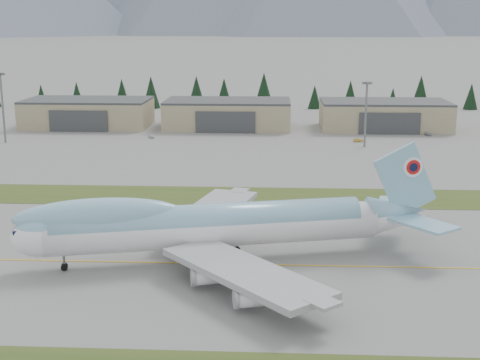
# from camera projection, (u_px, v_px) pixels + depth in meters

# --- Properties ---
(ground) EXTENTS (7000.00, 7000.00, 0.00)m
(ground) POSITION_uv_depth(u_px,v_px,m) (254.00, 265.00, 113.34)
(ground) COLOR slate
(ground) RESTS_ON ground
(grass_strip_far) EXTENTS (400.00, 18.00, 0.08)m
(grass_strip_far) POSITION_uv_depth(u_px,v_px,m) (260.00, 197.00, 157.06)
(grass_strip_far) COLOR #364B1B
(grass_strip_far) RESTS_ON ground
(taxiway_line_main) EXTENTS (400.00, 0.40, 0.02)m
(taxiway_line_main) POSITION_uv_depth(u_px,v_px,m) (254.00, 265.00, 113.34)
(taxiway_line_main) COLOR gold
(taxiway_line_main) RESTS_ON ground
(boeing_747_freighter) EXTENTS (74.95, 62.76, 19.69)m
(boeing_747_freighter) POSITION_uv_depth(u_px,v_px,m) (210.00, 224.00, 113.80)
(boeing_747_freighter) COLOR white
(boeing_747_freighter) RESTS_ON ground
(hangar_left) EXTENTS (48.00, 26.60, 10.80)m
(hangar_left) POSITION_uv_depth(u_px,v_px,m) (88.00, 113.00, 261.33)
(hangar_left) COLOR gray
(hangar_left) RESTS_ON ground
(hangar_center) EXTENTS (48.00, 26.60, 10.80)m
(hangar_center) POSITION_uv_depth(u_px,v_px,m) (228.00, 114.00, 258.49)
(hangar_center) COLOR gray
(hangar_center) RESTS_ON ground
(hangar_right) EXTENTS (48.00, 26.60, 10.80)m
(hangar_right) POSITION_uv_depth(u_px,v_px,m) (384.00, 115.00, 255.40)
(hangar_right) COLOR gray
(hangar_right) RESTS_ON ground
(floodlight_masts) EXTENTS (194.37, 7.17, 23.55)m
(floodlight_masts) POSITION_uv_depth(u_px,v_px,m) (364.00, 99.00, 215.77)
(floodlight_masts) COLOR slate
(floodlight_masts) RESTS_ON ground
(service_vehicle_a) EXTENTS (2.67, 3.27, 1.05)m
(service_vehicle_a) POSITION_uv_depth(u_px,v_px,m) (151.00, 138.00, 236.50)
(service_vehicle_a) COLOR #B9B9BB
(service_vehicle_a) RESTS_ON ground
(service_vehicle_b) EXTENTS (3.65, 2.04, 1.14)m
(service_vehicle_b) POSITION_uv_depth(u_px,v_px,m) (358.00, 142.00, 229.07)
(service_vehicle_b) COLOR #B28B2C
(service_vehicle_b) RESTS_ON ground
(service_vehicle_c) EXTENTS (2.52, 4.27, 1.16)m
(service_vehicle_c) POSITION_uv_depth(u_px,v_px,m) (428.00, 135.00, 241.96)
(service_vehicle_c) COLOR #A1A1A5
(service_vehicle_c) RESTS_ON ground
(conifer_belt) EXTENTS (273.28, 13.80, 16.81)m
(conifer_belt) POSITION_uv_depth(u_px,v_px,m) (283.00, 93.00, 316.35)
(conifer_belt) COLOR black
(conifer_belt) RESTS_ON ground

